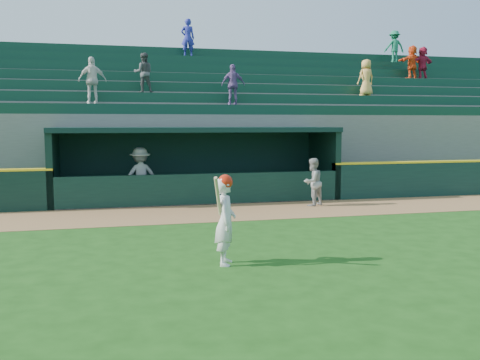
# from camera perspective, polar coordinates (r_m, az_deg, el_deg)

# --- Properties ---
(ground) EXTENTS (120.00, 120.00, 0.00)m
(ground) POSITION_cam_1_polar(r_m,az_deg,el_deg) (10.88, 2.05, -7.70)
(ground) COLOR #1A4711
(ground) RESTS_ON ground
(warning_track) EXTENTS (40.00, 3.00, 0.01)m
(warning_track) POSITION_cam_1_polar(r_m,az_deg,el_deg) (15.55, -2.94, -3.50)
(warning_track) COLOR olive
(warning_track) RESTS_ON ground
(dugout_player_front) EXTENTS (0.92, 0.86, 1.51)m
(dugout_player_front) POSITION_cam_1_polar(r_m,az_deg,el_deg) (16.91, 7.75, -0.22)
(dugout_player_front) COLOR gray
(dugout_player_front) RESTS_ON ground
(dugout_player_inside) EXTENTS (1.27, 0.87, 1.81)m
(dugout_player_inside) POSITION_cam_1_polar(r_m,az_deg,el_deg) (17.62, -10.57, 0.49)
(dugout_player_inside) COLOR #A9A8A3
(dugout_player_inside) RESTS_ON ground
(dugout) EXTENTS (9.40, 2.80, 2.46)m
(dugout) POSITION_cam_1_polar(r_m,az_deg,el_deg) (18.43, -4.81, 2.22)
(dugout) COLOR slate
(dugout) RESTS_ON ground
(stands) EXTENTS (34.50, 6.25, 7.14)m
(stands) POSITION_cam_1_polar(r_m,az_deg,el_deg) (22.91, -6.60, 5.54)
(stands) COLOR slate
(stands) RESTS_ON ground
(batter_at_plate) EXTENTS (0.57, 0.80, 1.68)m
(batter_at_plate) POSITION_cam_1_polar(r_m,az_deg,el_deg) (9.78, -1.58, -4.21)
(batter_at_plate) COLOR silver
(batter_at_plate) RESTS_ON ground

